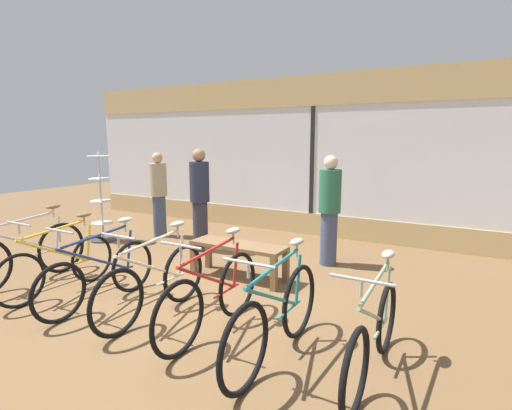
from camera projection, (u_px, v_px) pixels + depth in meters
The scene contains 14 objects.
ground_plane at pixel (187, 301), 4.88m from camera, with size 24.00×24.00×0.00m, color brown.
shop_back_wall at pixel (313, 155), 8.02m from camera, with size 12.00×0.08×3.20m.
bicycle_far_left at pixel (26, 254), 5.43m from camera, with size 0.46×1.83×1.05m.
bicycle_left at pixel (60, 265), 5.10m from camera, with size 0.46×1.66×1.01m.
bicycle_center_left at pixel (100, 274), 4.73m from camera, with size 0.46×1.70×1.02m.
bicycle_center at pixel (154, 283), 4.41m from camera, with size 0.46×1.71×1.03m.
bicycle_center_right at pixel (212, 296), 4.03m from camera, with size 0.46×1.72×1.04m.
bicycle_right at pixel (276, 317), 3.54m from camera, with size 0.46×1.78×1.05m.
bicycle_far_right at pixel (374, 336), 3.27m from camera, with size 0.46×1.68×1.01m.
accessory_rack at pixel (101, 204), 7.67m from camera, with size 0.48×0.48×1.74m.
display_bench at pixel (238, 250), 5.63m from camera, with size 1.40×0.44×0.51m.
customer_near_rack at pixel (200, 197), 6.96m from camera, with size 0.36×0.36×1.80m.
customer_by_window at pixel (330, 208), 6.17m from camera, with size 0.37×0.37×1.72m.
customer_mid_floor at pixel (159, 193), 8.01m from camera, with size 0.39×0.39×1.69m.
Camera 1 is at (3.03, -3.58, 1.97)m, focal length 28.00 mm.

